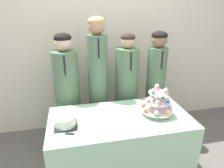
{
  "coord_description": "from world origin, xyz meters",
  "views": [
    {
      "loc": [
        -0.45,
        -1.34,
        1.77
      ],
      "look_at": [
        -0.08,
        0.4,
        1.07
      ],
      "focal_mm": 32.0,
      "sensor_mm": 36.0,
      "label": 1
    }
  ],
  "objects": [
    {
      "name": "student_1",
      "position": [
        -0.13,
        0.97,
        0.83
      ],
      "size": [
        0.24,
        0.25,
        1.66
      ],
      "color": "#567556",
      "rests_on": "ground_plane"
    },
    {
      "name": "student_0",
      "position": [
        -0.52,
        0.97,
        0.71
      ],
      "size": [
        0.31,
        0.31,
        1.49
      ],
      "color": "#567556",
      "rests_on": "ground_plane"
    },
    {
      "name": "cupcake_stand",
      "position": [
        0.39,
        0.35,
        0.85
      ],
      "size": [
        0.34,
        0.34,
        0.31
      ],
      "color": "silver",
      "rests_on": "table"
    },
    {
      "name": "round_cake",
      "position": [
        -0.54,
        0.32,
        0.78
      ],
      "size": [
        0.21,
        0.21,
        0.12
      ],
      "color": "#232328",
      "rests_on": "table"
    },
    {
      "name": "cake_knife",
      "position": [
        -0.46,
        0.16,
        0.72
      ],
      "size": [
        0.27,
        0.09,
        0.01
      ],
      "rotation": [
        0.0,
        0.0,
        -0.27
      ],
      "color": "silver",
      "rests_on": "table"
    },
    {
      "name": "student_3",
      "position": [
        0.64,
        0.97,
        0.74
      ],
      "size": [
        0.25,
        0.25,
        1.48
      ],
      "color": "#567556",
      "rests_on": "ground_plane"
    },
    {
      "name": "student_2",
      "position": [
        0.24,
        0.97,
        0.69
      ],
      "size": [
        0.29,
        0.29,
        1.47
      ],
      "color": "#567556",
      "rests_on": "ground_plane"
    },
    {
      "name": "wall_back",
      "position": [
        0.0,
        1.48,
        1.35
      ],
      "size": [
        9.0,
        0.06,
        2.7
      ],
      "color": "beige",
      "rests_on": "ground_plane"
    },
    {
      "name": "table",
      "position": [
        0.0,
        0.36,
        0.36
      ],
      "size": [
        1.43,
        0.73,
        0.71
      ],
      "color": "#A8DBB2",
      "rests_on": "ground_plane"
    }
  ]
}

